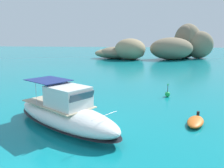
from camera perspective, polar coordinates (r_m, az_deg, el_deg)
name	(u,v)px	position (r m, az deg, el deg)	size (l,w,h in m)	color
islet_large	(183,45)	(78.99, 17.98, 9.57)	(24.28, 24.50, 11.87)	#84755B
islet_small	(124,52)	(73.20, 3.09, 8.36)	(19.53, 17.96, 6.68)	#84755B
motorboat_white	(65,113)	(15.74, -12.25, -7.47)	(10.35, 7.66, 3.18)	white
dinghy_tender	(196,121)	(17.21, 20.94, -9.11)	(1.78, 2.87, 0.58)	orange
channel_buoy	(168,94)	(24.47, 14.27, -2.47)	(0.56, 0.56, 1.48)	green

